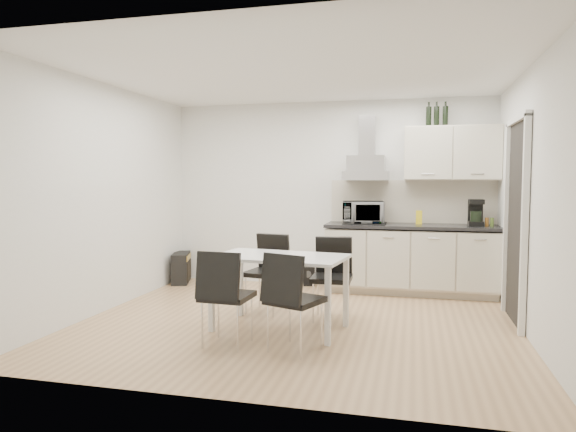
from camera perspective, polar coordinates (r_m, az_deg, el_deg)
name	(u,v)px	position (r m, az deg, el deg)	size (l,w,h in m)	color
ground	(297,322)	(5.54, 1.01, -11.72)	(4.50, 4.50, 0.00)	tan
wall_back	(328,194)	(7.30, 4.51, 2.41)	(4.50, 0.10, 2.60)	white
wall_front	(231,211)	(3.42, -6.40, 0.60)	(4.50, 0.10, 2.60)	white
wall_left	(106,198)	(6.23, -19.59, 1.92)	(0.10, 4.00, 2.60)	white
wall_right	(531,202)	(5.31, 25.43, 1.44)	(0.10, 4.00, 2.60)	white
ceiling	(297,73)	(5.45, 1.05, 15.64)	(4.50, 4.50, 0.00)	white
doorway	(515,223)	(5.86, 23.89, -0.76)	(0.08, 1.04, 2.10)	white
kitchenette	(414,231)	(6.97, 13.79, -1.64)	(2.22, 0.64, 2.52)	beige
dining_table	(280,264)	(5.16, -0.93, -5.38)	(1.39, 0.90, 0.75)	white
chair_far_left	(266,274)	(5.85, -2.46, -6.45)	(0.44, 0.50, 0.88)	black
chair_far_right	(331,279)	(5.55, 4.85, -7.03)	(0.44, 0.50, 0.88)	black
chair_near_left	(227,297)	(4.74, -6.76, -8.96)	(0.44, 0.50, 0.88)	black
chair_near_right	(295,301)	(4.56, 0.78, -9.47)	(0.44, 0.50, 0.88)	black
guitar_amp	(181,268)	(7.71, -11.80, -5.65)	(0.38, 0.57, 0.44)	black
floor_speaker	(309,276)	(7.37, 2.34, -6.69)	(0.16, 0.14, 0.27)	black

